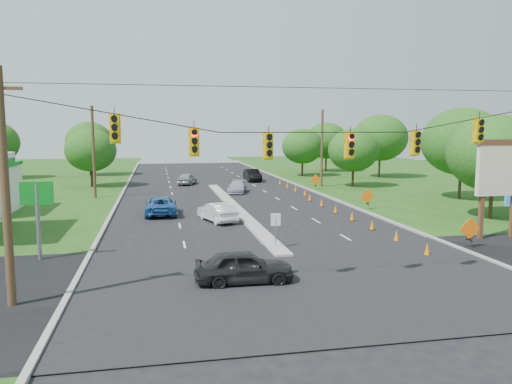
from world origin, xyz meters
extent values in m
plane|color=black|center=(0.00, 0.00, 0.00)|extent=(160.00, 160.00, 0.00)
cube|color=black|center=(0.00, 0.00, 0.00)|extent=(160.00, 14.00, 0.02)
cube|color=gray|center=(-10.10, 30.00, 0.00)|extent=(0.25, 110.00, 0.16)
cube|color=gray|center=(10.10, 30.00, 0.00)|extent=(0.25, 110.00, 0.16)
cube|color=gray|center=(0.00, 21.00, 0.00)|extent=(1.00, 34.00, 0.18)
cylinder|color=gray|center=(0.00, 6.00, 0.90)|extent=(0.06, 0.06, 1.80)
cube|color=white|center=(0.00, 6.00, 1.70)|extent=(0.55, 0.04, 0.70)
cylinder|color=#422D1C|center=(-12.00, -1.00, 4.50)|extent=(0.32, 0.32, 9.00)
cylinder|color=black|center=(0.00, -1.00, 7.00)|extent=(24.00, 0.04, 0.04)
cube|color=yellow|center=(-8.00, -1.00, 6.75)|extent=(0.34, 0.24, 1.00)
cube|color=yellow|center=(-5.00, -1.00, 6.22)|extent=(0.34, 0.24, 1.00)
cube|color=yellow|center=(-2.00, -1.00, 6.05)|extent=(0.34, 0.24, 1.00)
cube|color=yellow|center=(1.50, -1.00, 6.05)|extent=(0.34, 0.24, 1.00)
cube|color=yellow|center=(4.50, -1.00, 6.14)|extent=(0.34, 0.24, 1.00)
cube|color=yellow|center=(7.50, -1.00, 6.66)|extent=(0.34, 0.24, 1.00)
cylinder|color=#422D1C|center=(-12.50, 30.00, 4.50)|extent=(0.28, 0.28, 9.00)
cylinder|color=#422D1C|center=(12.50, 35.00, 4.50)|extent=(0.28, 0.28, 9.00)
cylinder|color=gray|center=(-12.50, 6.00, 2.00)|extent=(0.20, 0.20, 4.00)
cube|color=#087D1B|center=(-12.50, 6.00, 3.50)|extent=(1.60, 0.15, 1.20)
cube|color=#59331E|center=(12.90, 6.00, 2.20)|extent=(0.25, 0.25, 4.40)
cube|color=beige|center=(14.00, 6.00, 4.30)|extent=(3.00, 0.35, 3.20)
cube|color=#59331E|center=(14.00, 6.00, 5.95)|extent=(3.20, 0.40, 0.35)
cone|color=orange|center=(7.62, 3.00, 0.35)|extent=(0.32, 0.32, 0.70)
cone|color=orange|center=(7.62, 6.50, 0.35)|extent=(0.32, 0.32, 0.70)
cone|color=orange|center=(7.62, 10.00, 0.35)|extent=(0.32, 0.32, 0.70)
cone|color=orange|center=(7.62, 13.50, 0.35)|extent=(0.32, 0.32, 0.70)
cone|color=orange|center=(7.62, 17.00, 0.35)|extent=(0.32, 0.32, 0.70)
cone|color=orange|center=(7.62, 20.50, 0.35)|extent=(0.32, 0.32, 0.70)
cone|color=orange|center=(7.62, 24.00, 0.35)|extent=(0.32, 0.32, 0.70)
cone|color=orange|center=(8.22, 27.50, 0.35)|extent=(0.32, 0.32, 0.70)
cone|color=orange|center=(8.22, 31.00, 0.35)|extent=(0.32, 0.32, 0.70)
cone|color=orange|center=(8.22, 34.50, 0.35)|extent=(0.32, 0.32, 0.70)
cone|color=orange|center=(8.22, 38.00, 0.35)|extent=(0.32, 0.32, 0.70)
cube|color=black|center=(10.80, 4.00, 0.55)|extent=(0.06, 0.58, 0.26)
cube|color=black|center=(10.80, 4.00, 0.55)|extent=(0.06, 0.58, 0.26)
cube|color=orange|center=(10.80, 4.00, 1.15)|extent=(1.27, 0.05, 1.27)
cube|color=black|center=(10.80, 18.00, 0.55)|extent=(0.06, 0.58, 0.26)
cube|color=black|center=(10.80, 18.00, 0.55)|extent=(0.06, 0.58, 0.26)
cube|color=orange|center=(10.80, 18.00, 1.15)|extent=(1.27, 0.05, 1.27)
cube|color=black|center=(10.80, 32.00, 0.55)|extent=(0.06, 0.58, 0.26)
cube|color=black|center=(10.80, 32.00, 0.55)|extent=(0.06, 0.58, 0.26)
cube|color=orange|center=(10.80, 32.00, 1.15)|extent=(1.27, 0.05, 1.27)
cylinder|color=black|center=(-14.00, 40.00, 1.26)|extent=(0.28, 0.28, 2.52)
ellipsoid|color=#194C14|center=(-14.00, 40.00, 4.34)|extent=(5.88, 5.88, 5.04)
cylinder|color=black|center=(-16.00, 55.00, 1.44)|extent=(0.28, 0.28, 2.88)
ellipsoid|color=#194C14|center=(-16.00, 55.00, 4.96)|extent=(6.72, 6.72, 5.76)
cylinder|color=black|center=(18.00, 12.00, 1.44)|extent=(0.28, 0.28, 2.88)
ellipsoid|color=#194C14|center=(18.00, 12.00, 4.96)|extent=(6.72, 6.72, 5.76)
cylinder|color=black|center=(22.00, 22.00, 1.62)|extent=(0.28, 0.28, 3.24)
ellipsoid|color=#194C14|center=(22.00, 22.00, 5.58)|extent=(7.56, 7.56, 6.48)
cylinder|color=black|center=(16.00, 34.00, 1.26)|extent=(0.28, 0.28, 2.52)
ellipsoid|color=#194C14|center=(16.00, 34.00, 4.34)|extent=(5.88, 5.88, 5.04)
cylinder|color=black|center=(24.00, 44.00, 1.62)|extent=(0.28, 0.28, 3.24)
ellipsoid|color=#194C14|center=(24.00, 44.00, 5.58)|extent=(7.56, 7.56, 6.48)
cylinder|color=black|center=(20.00, 55.00, 1.44)|extent=(0.28, 0.28, 2.88)
ellipsoid|color=#194C14|center=(20.00, 55.00, 4.96)|extent=(6.72, 6.72, 5.76)
cylinder|color=black|center=(14.00, 48.00, 1.26)|extent=(0.28, 0.28, 2.52)
ellipsoid|color=#194C14|center=(14.00, 48.00, 4.34)|extent=(5.88, 5.88, 5.04)
imported|color=black|center=(-2.83, 0.18, 0.74)|extent=(4.37, 1.84, 1.48)
imported|color=silver|center=(-2.21, 15.16, 0.71)|extent=(2.71, 4.54, 1.41)
imported|color=#205196|center=(-6.23, 19.00, 0.73)|extent=(2.51, 5.27, 1.45)
imported|color=#AEAFC0|center=(1.89, 31.42, 0.63)|extent=(2.91, 4.66, 1.26)
imported|color=gray|center=(-2.87, 40.61, 0.71)|extent=(2.95, 4.48, 1.42)
imported|color=black|center=(5.74, 43.04, 0.79)|extent=(1.73, 4.82, 1.58)
camera|label=1|loc=(-6.45, -20.78, 6.71)|focal=35.00mm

